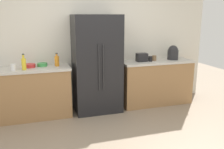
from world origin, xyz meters
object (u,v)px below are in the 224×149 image
bottle_a (57,61)px  cup_d (150,59)px  refrigerator (97,64)px  bowl_a (42,65)px  cup_b (13,67)px  toaster (142,57)px  bowl_b (30,66)px  cup_a (154,58)px  bottle_b (24,64)px  rice_cooker (173,53)px

bottle_a → cup_d: 1.83m
refrigerator → cup_d: bearing=-1.2°
refrigerator → bottle_a: 0.74m
cup_d → bottle_a: bearing=177.3°
cup_d → bowl_a: 2.09m
cup_b → toaster: bearing=2.7°
bowl_b → refrigerator: bearing=-4.5°
cup_a → bottle_b: bearing=-177.1°
cup_a → bottle_a: bearing=179.1°
toaster → cup_a: toaster is taller
cup_d → toaster: bearing=160.7°
rice_cooker → bowl_b: bearing=178.7°
cup_d → bowl_b: 2.30m
bottle_a → bottle_b: size_ratio=0.87×
rice_cooker → bowl_a: rice_cooker is taller
cup_d → bowl_a: size_ratio=0.58×
bottle_b → bowl_b: 0.22m
cup_a → bowl_a: 2.21m
cup_b → bottle_b: bearing=-4.0°
refrigerator → bowl_a: size_ratio=10.09×
bowl_b → cup_d: bearing=-2.9°
rice_cooker → bottle_a: 2.37m
cup_a → rice_cooker: bearing=-0.3°
bottle_b → cup_a: bottle_b is taller
toaster → bowl_b: (-2.14, 0.06, -0.05)m
refrigerator → rice_cooker: (1.64, 0.03, 0.14)m
bottle_b → toaster: bearing=3.3°
rice_cooker → bottle_b: rice_cooker is taller
cup_b → bowl_b: 0.32m
bottle_a → bottle_b: 0.58m
cup_a → toaster: bearing=180.0°
refrigerator → bottle_b: size_ratio=6.67×
rice_cooker → cup_a: bearing=179.7°
cup_b → bowl_b: bearing=33.6°
refrigerator → toaster: (0.94, 0.03, 0.08)m
toaster → bowl_a: (-1.92, 0.10, -0.05)m
cup_a → bowl_b: cup_a is taller
bottle_b → cup_b: 0.18m
bowl_a → cup_b: bearing=-155.7°
bottle_a → cup_a: bearing=-0.9°
cup_a → bowl_a: bearing=177.4°
refrigerator → cup_a: bearing=1.6°
cup_d → bowl_b: (-2.30, 0.12, -0.02)m
rice_cooker → cup_d: bearing=-174.4°
refrigerator → bowl_a: (-0.99, 0.13, 0.03)m
cup_b → bowl_a: size_ratio=0.58×
refrigerator → toaster: bearing=2.1°
bottle_a → rice_cooker: bearing=-0.8°
toaster → cup_a: bearing=-0.0°
cup_a → cup_d: bearing=-154.7°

